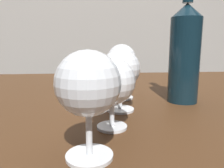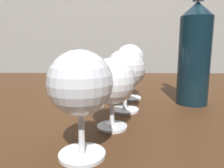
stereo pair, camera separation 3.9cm
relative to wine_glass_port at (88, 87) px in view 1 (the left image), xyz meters
name	(u,v)px [view 1 (the left image)]	position (x,y,z in m)	size (l,w,h in m)	color
dining_table	(117,116)	(0.08, 0.37, -0.17)	(1.55, 0.98, 0.72)	#472B16
wine_glass_port	(88,87)	(0.00, 0.00, 0.00)	(0.09, 0.09, 0.15)	white
wine_glass_cabernet	(112,83)	(0.04, 0.10, -0.01)	(0.08, 0.08, 0.13)	white
wine_glass_merlot	(120,70)	(0.07, 0.21, 0.00)	(0.09, 0.09, 0.14)	white
wine_glass_amber	(122,61)	(0.09, 0.32, 0.01)	(0.08, 0.08, 0.15)	white
wine_bottle	(185,52)	(0.25, 0.27, 0.03)	(0.08, 0.08, 0.34)	#0F232D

